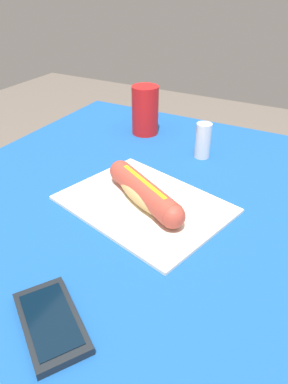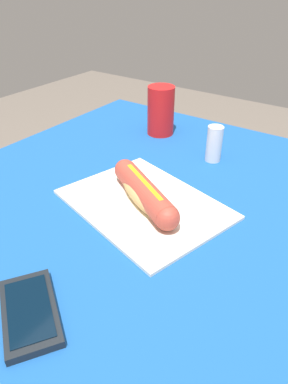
{
  "view_description": "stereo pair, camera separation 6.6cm",
  "coord_description": "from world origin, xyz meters",
  "px_view_note": "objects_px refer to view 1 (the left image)",
  "views": [
    {
      "loc": [
        -0.19,
        0.48,
        1.14
      ],
      "look_at": [
        0.07,
        -0.01,
        0.78
      ],
      "focal_mm": 33.31,
      "sensor_mm": 36.0,
      "label": 1
    },
    {
      "loc": [
        -0.25,
        0.44,
        1.14
      ],
      "look_at": [
        0.07,
        -0.01,
        0.78
      ],
      "focal_mm": 33.31,
      "sensor_mm": 36.0,
      "label": 2
    }
  ],
  "objects_px": {
    "hot_dog": "(144,192)",
    "cell_phone": "(51,322)",
    "drinking_cup": "(145,110)",
    "salt_shaker": "(203,141)"
  },
  "relations": [
    {
      "from": "drinking_cup",
      "to": "salt_shaker",
      "type": "distance_m",
      "value": 0.2
    },
    {
      "from": "salt_shaker",
      "to": "cell_phone",
      "type": "bearing_deg",
      "value": 90.08
    },
    {
      "from": "hot_dog",
      "to": "drinking_cup",
      "type": "xyz_separation_m",
      "value": [
        0.16,
        -0.31,
        0.03
      ]
    },
    {
      "from": "hot_dog",
      "to": "drinking_cup",
      "type": "relative_size",
      "value": 1.59
    },
    {
      "from": "hot_dog",
      "to": "cell_phone",
      "type": "height_order",
      "value": "hot_dog"
    },
    {
      "from": "hot_dog",
      "to": "drinking_cup",
      "type": "bearing_deg",
      "value": -62.08
    },
    {
      "from": "hot_dog",
      "to": "drinking_cup",
      "type": "distance_m",
      "value": 0.35
    },
    {
      "from": "cell_phone",
      "to": "salt_shaker",
      "type": "bearing_deg",
      "value": -89.92
    },
    {
      "from": "hot_dog",
      "to": "cell_phone",
      "type": "relative_size",
      "value": 1.4
    },
    {
      "from": "cell_phone",
      "to": "drinking_cup",
      "type": "distance_m",
      "value": 0.63
    }
  ]
}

